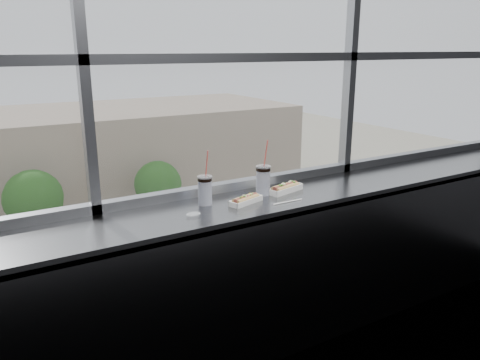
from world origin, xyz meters
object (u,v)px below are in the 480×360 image
soda_cup_left (205,189)px  soda_cup_right (263,179)px  car_far_c (234,222)px  hotdog_tray_right (285,188)px  loose_straw (288,202)px  car_near_c (48,343)px  tree_right (158,184)px  hotdog_tray_left (246,200)px  wrapper (193,214)px  car_far_b (74,257)px  pedestrian_d (141,223)px  tree_center (33,199)px  car_near_d (196,299)px

soda_cup_left → soda_cup_right: 0.43m
soda_cup_left → car_far_c: (14.10, 24.20, -10.98)m
hotdog_tray_right → soda_cup_left: bearing=162.0°
loose_straw → car_near_c: bearing=91.0°
tree_right → hotdog_tray_left: bearing=-109.2°
car_near_c → tree_right: size_ratio=1.21×
loose_straw → wrapper: 0.64m
car_far_c → car_far_b: size_ratio=1.04×
hotdog_tray_right → wrapper: size_ratio=3.08×
pedestrian_d → tree_right: tree_right is taller
wrapper → tree_center: size_ratio=0.02×
car_far_c → car_far_b: bearing=85.9°
car_far_c → car_far_b: 10.89m
hotdog_tray_left → car_far_b: size_ratio=0.04×
tree_center → car_near_d: bearing=-65.2°
car_far_c → hotdog_tray_left: bearing=146.2°
soda_cup_left → hotdog_tray_left: bearing=-26.7°
car_far_b → car_near_d: bearing=-151.6°
loose_straw → car_far_c: 30.02m
loose_straw → car_near_c: size_ratio=0.03×
soda_cup_left → loose_straw: soda_cup_left is taller
loose_straw → soda_cup_right: bearing=102.0°
hotdog_tray_right → soda_cup_left: soda_cup_left is taller
pedestrian_d → tree_right: (1.54, 0.26, 2.58)m
hotdog_tray_left → loose_straw: bearing=-43.2°
car_near_d → pedestrian_d: car_near_d is taller
hotdog_tray_right → pedestrian_d: bearing=60.4°
soda_cup_left → hotdog_tray_right: bearing=-4.2°
soda_cup_right → wrapper: (-0.59, -0.14, -0.10)m
soda_cup_left → loose_straw: bearing=-26.6°
car_near_c → tree_center: size_ratio=1.11×
loose_straw → tree_right: bearing=72.2°
soda_cup_left → soda_cup_right: soda_cup_right is taller
loose_straw → tree_right: loose_straw is taller
car_near_d → car_near_c: car_near_d is taller
car_far_c → pedestrian_d: size_ratio=3.57×
car_near_c → wrapper: bearing=179.2°
car_far_c → tree_center: (-12.30, 4.00, 2.68)m
car_far_b → hotdog_tray_left: bearing=174.2°
car_far_b → pedestrian_d: (5.34, 3.74, -0.15)m
hotdog_tray_left → tree_center: hotdog_tray_left is taller
car_far_b → tree_center: 5.04m
car_near_c → tree_center: tree_center is taller
tree_center → tree_right: (8.29, 0.00, -0.30)m
pedestrian_d → hotdog_tray_right: bearing=-105.9°
wrapper → hotdog_tray_right: bearing=8.6°
car_near_c → tree_right: (9.64, 12.00, 2.47)m
car_far_c → car_far_b: (-10.89, 0.00, -0.05)m
wrapper → pedestrian_d: size_ratio=0.05×
soda_cup_left → tree_center: (1.80, 28.20, -8.31)m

